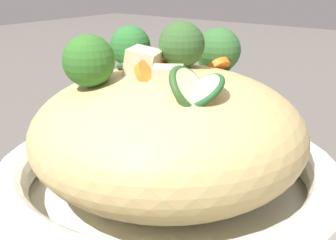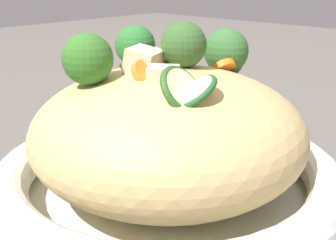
# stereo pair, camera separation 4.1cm
# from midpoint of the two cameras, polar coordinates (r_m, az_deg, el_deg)

# --- Properties ---
(ground_plane) EXTENTS (3.00, 3.00, 0.00)m
(ground_plane) POSITION_cam_midpoint_polar(r_m,az_deg,el_deg) (0.45, 2.67, -11.29)
(ground_plane) COLOR #5B5550
(serving_bowl) EXTENTS (0.34, 0.34, 0.06)m
(serving_bowl) POSITION_cam_midpoint_polar(r_m,az_deg,el_deg) (0.43, 2.72, -8.05)
(serving_bowl) COLOR white
(serving_bowl) RESTS_ON ground_plane
(noodle_heap) EXTENTS (0.26, 0.26, 0.12)m
(noodle_heap) POSITION_cam_midpoint_polar(r_m,az_deg,el_deg) (0.41, 2.84, -1.62)
(noodle_heap) COLOR tan
(noodle_heap) RESTS_ON serving_bowl
(broccoli_florets) EXTENTS (0.22, 0.11, 0.08)m
(broccoli_florets) POSITION_cam_midpoint_polar(r_m,az_deg,el_deg) (0.43, 2.86, 8.58)
(broccoli_florets) COLOR #93B777
(broccoli_florets) RESTS_ON serving_bowl
(carrot_coins) EXTENTS (0.13, 0.11, 0.04)m
(carrot_coins) POSITION_cam_midpoint_polar(r_m,az_deg,el_deg) (0.44, 4.09, 6.73)
(carrot_coins) COLOR orange
(carrot_coins) RESTS_ON serving_bowl
(zucchini_slices) EXTENTS (0.09, 0.15, 0.04)m
(zucchini_slices) POSITION_cam_midpoint_polar(r_m,az_deg,el_deg) (0.37, 3.83, 4.97)
(zucchini_slices) COLOR beige
(zucchini_slices) RESTS_ON serving_bowl
(chicken_chunks) EXTENTS (0.05, 0.08, 0.03)m
(chicken_chunks) POSITION_cam_midpoint_polar(r_m,az_deg,el_deg) (0.39, 0.50, 6.94)
(chicken_chunks) COLOR beige
(chicken_chunks) RESTS_ON serving_bowl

